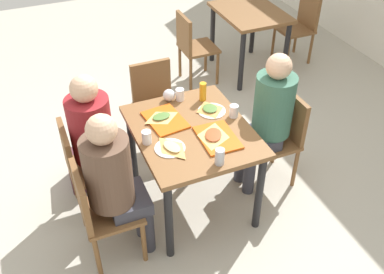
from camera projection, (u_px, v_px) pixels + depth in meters
name	position (u px, v px, depth m)	size (l,w,h in m)	color
ground_plane	(192.00, 201.00, 3.82)	(10.00, 10.00, 0.02)	#B2AD9E
main_table	(192.00, 140.00, 3.40)	(1.02, 0.85, 0.77)	brown
chair_near_left	(83.00, 164.00, 3.45)	(0.40, 0.40, 0.84)	brown
chair_near_right	(99.00, 209.00, 3.08)	(0.40, 0.40, 0.84)	brown
chair_far_side	(280.00, 133.00, 3.76)	(0.40, 0.40, 0.84)	brown
chair_left_end	(155.00, 100.00, 4.16)	(0.40, 0.40, 0.84)	brown
person_in_red	(97.00, 135.00, 3.34)	(0.32, 0.42, 1.25)	#383842
person_in_brown_jacket	(114.00, 178.00, 2.97)	(0.32, 0.42, 1.25)	#383842
person_far_side	(269.00, 113.00, 3.56)	(0.32, 0.42, 1.25)	#383842
tray_red_near	(165.00, 120.00, 3.41)	(0.36, 0.26, 0.02)	#D85914
tray_red_far	(218.00, 138.00, 3.24)	(0.36, 0.26, 0.02)	#D85914
paper_plate_center	(212.00, 111.00, 3.52)	(0.22, 0.22, 0.01)	white
paper_plate_near_edge	(170.00, 148.00, 3.15)	(0.22, 0.22, 0.01)	white
pizza_slice_a	(161.00, 117.00, 3.42)	(0.17, 0.23, 0.02)	#DBAD60
pizza_slice_b	(213.00, 135.00, 3.23)	(0.29, 0.26, 0.02)	#DBAD60
pizza_slice_c	(210.00, 109.00, 3.52)	(0.19, 0.18, 0.02)	#C68C47
pizza_slice_d	(172.00, 147.00, 3.14)	(0.25, 0.19, 0.02)	tan
plastic_cup_a	(234.00, 111.00, 3.43)	(0.07, 0.07, 0.10)	white
plastic_cup_b	(147.00, 137.00, 3.18)	(0.07, 0.07, 0.10)	white
plastic_cup_c	(180.00, 95.00, 3.62)	(0.07, 0.07, 0.10)	white
soda_can	(220.00, 157.00, 2.99)	(0.07, 0.07, 0.12)	#B7BCC6
condiment_bottle	(203.00, 92.00, 3.60)	(0.06, 0.06, 0.16)	orange
foil_bundle	(169.00, 95.00, 3.61)	(0.10, 0.10, 0.10)	silver
handbag	(79.00, 170.00, 3.91)	(0.32, 0.16, 0.28)	#592D38
background_table	(250.00, 22.00, 5.20)	(0.90, 0.70, 0.77)	brown
background_chair_near	(192.00, 44.00, 5.07)	(0.40, 0.40, 0.84)	brown
background_chair_far	(301.00, 23.00, 5.51)	(0.40, 0.40, 0.84)	brown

